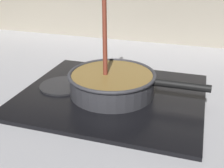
% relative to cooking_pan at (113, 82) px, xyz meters
% --- Properties ---
extents(ground, '(2.40, 1.60, 0.04)m').
position_rel_cooking_pan_xyz_m(ground, '(-0.12, -0.14, -0.07)').
color(ground, '#B7B7BC').
extents(hob_plate, '(0.56, 0.48, 0.01)m').
position_rel_cooking_pan_xyz_m(hob_plate, '(-0.00, -0.00, -0.04)').
color(hob_plate, black).
rests_on(hob_plate, ground).
extents(burner_ring, '(0.18, 0.18, 0.01)m').
position_rel_cooking_pan_xyz_m(burner_ring, '(-0.00, -0.00, -0.03)').
color(burner_ring, '#592D0C').
rests_on(burner_ring, hob_plate).
extents(spare_burner, '(0.15, 0.15, 0.01)m').
position_rel_cooking_pan_xyz_m(spare_burner, '(-0.17, -0.00, -0.03)').
color(spare_burner, '#262628').
rests_on(spare_burner, hob_plate).
extents(cooking_pan, '(0.42, 0.27, 0.28)m').
position_rel_cooking_pan_xyz_m(cooking_pan, '(0.00, 0.00, 0.00)').
color(cooking_pan, '#38383D').
rests_on(cooking_pan, hob_plate).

